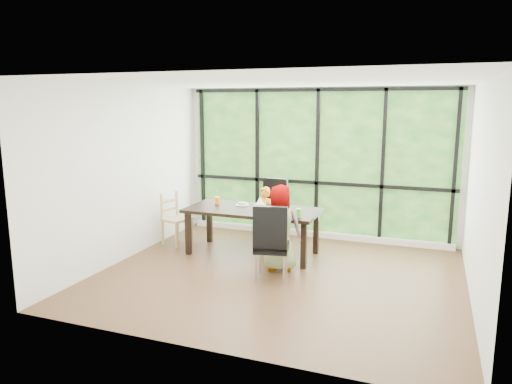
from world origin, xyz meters
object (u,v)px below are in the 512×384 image
(chair_end_beech, at_px, (177,219))
(orange_cup, at_px, (217,201))
(plate_far, at_px, (242,205))
(tissue_box, at_px, (260,208))
(child_toddler, at_px, (265,216))
(green_cup, at_px, (298,213))
(chair_window_leather, at_px, (271,210))
(child_older, at_px, (279,228))
(plate_near, at_px, (284,214))
(dining_table, at_px, (252,231))
(chair_interior_leather, at_px, (272,242))

(chair_end_beech, relative_size, orange_cup, 7.56)
(plate_far, distance_m, tissue_box, 0.58)
(orange_cup, height_order, tissue_box, tissue_box)
(child_toddler, xyz_separation_m, green_cup, (0.84, -0.86, 0.31))
(chair_window_leather, xyz_separation_m, tissue_box, (0.19, -1.11, 0.27))
(chair_end_beech, bearing_deg, chair_window_leather, -41.73)
(chair_window_leather, height_order, plate_far, chair_window_leather)
(child_toddler, bearing_deg, chair_end_beech, -137.33)
(chair_end_beech, height_order, child_older, child_older)
(chair_end_beech, distance_m, tissue_box, 1.66)
(child_older, xyz_separation_m, plate_near, (-0.04, 0.35, 0.12))
(green_cup, bearing_deg, child_toddler, 134.32)
(dining_table, xyz_separation_m, plate_far, (-0.26, 0.21, 0.38))
(chair_end_beech, height_order, plate_far, chair_end_beech)
(chair_window_leather, distance_m, plate_far, 0.81)
(dining_table, height_order, chair_interior_leather, chair_interior_leather)
(dining_table, distance_m, tissue_box, 0.51)
(tissue_box, bearing_deg, green_cup, -9.95)
(plate_near, bearing_deg, plate_far, 154.58)
(chair_end_beech, distance_m, plate_near, 2.04)
(dining_table, relative_size, chair_interior_leather, 1.96)
(chair_window_leather, bearing_deg, child_older, -65.07)
(chair_end_beech, bearing_deg, plate_near, -80.94)
(chair_end_beech, distance_m, green_cup, 2.31)
(child_older, distance_m, tissue_box, 0.61)
(child_toddler, height_order, plate_near, child_toddler)
(chair_end_beech, relative_size, tissue_box, 6.02)
(chair_end_beech, bearing_deg, dining_table, -75.81)
(orange_cup, relative_size, tissue_box, 0.80)
(chair_interior_leather, distance_m, plate_near, 0.80)
(tissue_box, bearing_deg, chair_interior_leather, -59.85)
(dining_table, bearing_deg, chair_end_beech, 178.58)
(child_toddler, xyz_separation_m, tissue_box, (0.19, -0.75, 0.31))
(child_toddler, relative_size, tissue_box, 6.76)
(plate_far, bearing_deg, chair_interior_leather, -52.08)
(dining_table, distance_m, child_toddler, 0.60)
(child_older, distance_m, plate_far, 1.17)
(child_older, bearing_deg, tissue_box, -54.37)
(dining_table, height_order, plate_far, plate_far)
(child_older, height_order, orange_cup, child_older)
(chair_interior_leather, relative_size, plate_far, 4.99)
(child_toddler, bearing_deg, chair_interior_leather, -45.66)
(orange_cup, bearing_deg, tissue_box, -19.33)
(plate_far, bearing_deg, orange_cup, -171.82)
(chair_window_leather, height_order, green_cup, chair_window_leather)
(orange_cup, bearing_deg, child_older, -27.74)
(chair_end_beech, xyz_separation_m, orange_cup, (0.72, 0.11, 0.36))
(chair_interior_leather, bearing_deg, child_toddler, -79.07)
(child_older, height_order, green_cup, child_older)
(chair_interior_leather, relative_size, plate_near, 4.26)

